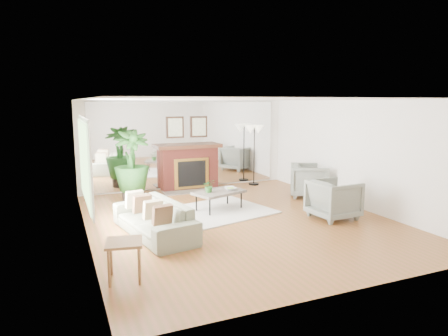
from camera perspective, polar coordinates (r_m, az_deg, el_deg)
name	(u,v)px	position (r m, az deg, el deg)	size (l,w,h in m)	color
ground	(238,220)	(8.47, 1.98, -7.38)	(7.00, 7.00, 0.00)	brown
wall_left	(85,171)	(7.47, -19.28, -0.35)	(0.02, 7.00, 2.50)	white
wall_right	(354,154)	(9.83, 18.06, 1.95)	(0.02, 7.00, 2.50)	white
wall_back	(187,145)	(11.43, -5.35, 3.36)	(6.00, 0.02, 2.50)	white
mirror_panel	(187,145)	(11.42, -5.32, 3.35)	(5.40, 0.04, 2.40)	silver
window_panel	(85,162)	(7.85, -19.30, 0.84)	(0.04, 2.40, 1.50)	#B2E09E
fireplace	(189,166)	(11.29, -4.95, 0.27)	(1.85, 0.83, 2.05)	maroon
area_rug	(210,213)	(8.94, -2.04, -6.38)	(2.63, 1.88, 0.03)	silver
coffee_table	(219,193)	(9.06, -0.70, -3.55)	(1.29, 0.99, 0.45)	#675D51
sofa	(154,218)	(7.57, -9.99, -7.09)	(2.16, 0.84, 0.63)	gray
armchair_back	(309,180)	(10.64, 12.09, -1.73)	(0.92, 0.94, 0.86)	gray
armchair_front	(334,199)	(8.79, 15.40, -4.30)	(0.89, 0.91, 0.83)	gray
side_table	(124,247)	(5.76, -14.07, -10.94)	(0.58, 0.58, 0.56)	olive
potted_ficus	(132,163)	(10.12, -13.05, 0.64)	(0.86, 0.86, 1.77)	black
floor_lamp	(254,134)	(11.79, 4.36, 4.86)	(0.58, 0.32, 1.78)	black
tabletop_plant	(209,186)	(8.89, -2.13, -2.57)	(0.27, 0.23, 0.30)	#2C5C21
fruit_bowl	(230,189)	(9.13, 0.92, -3.00)	(0.26, 0.26, 0.06)	olive
book	(226,188)	(9.35, 0.34, -2.84)	(0.20, 0.27, 0.02)	olive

